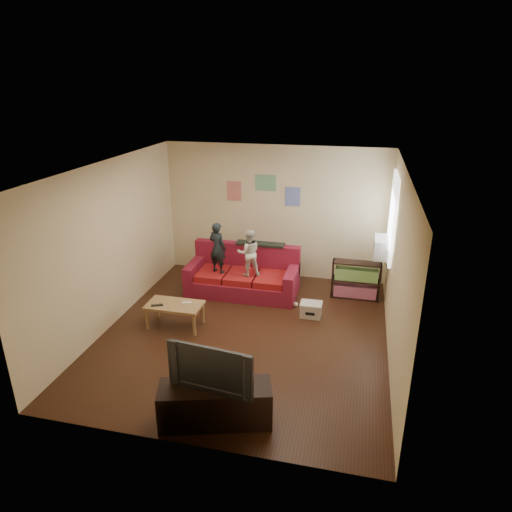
% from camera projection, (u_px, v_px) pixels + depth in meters
% --- Properties ---
extents(room_shell, '(4.52, 5.02, 2.72)m').
position_uv_depth(room_shell, '(244.00, 256.00, 6.94)').
color(room_shell, '#391E10').
rests_on(room_shell, ground).
extents(sofa, '(2.09, 0.96, 0.92)m').
position_uv_depth(sofa, '(244.00, 277.00, 8.79)').
color(sofa, maroon).
rests_on(sofa, ground).
extents(child_a, '(0.42, 0.34, 0.98)m').
position_uv_depth(child_a, '(218.00, 248.00, 8.50)').
color(child_a, black).
rests_on(child_a, sofa).
extents(child_b, '(0.53, 0.48, 0.89)m').
position_uv_depth(child_b, '(249.00, 253.00, 8.39)').
color(child_b, beige).
rests_on(child_b, sofa).
extents(coffee_table, '(0.91, 0.50, 0.41)m').
position_uv_depth(coffee_table, '(175.00, 307.00, 7.52)').
color(coffee_table, '#A57D4B').
rests_on(coffee_table, ground).
extents(remote, '(0.20, 0.12, 0.02)m').
position_uv_depth(remote, '(157.00, 305.00, 7.44)').
color(remote, black).
rests_on(remote, coffee_table).
extents(game_controller, '(0.16, 0.10, 0.03)m').
position_uv_depth(game_controller, '(187.00, 303.00, 7.50)').
color(game_controller, white).
rests_on(game_controller, coffee_table).
extents(bookshelf, '(0.89, 0.27, 0.72)m').
position_uv_depth(bookshelf, '(356.00, 282.00, 8.55)').
color(bookshelf, black).
rests_on(bookshelf, ground).
extents(window, '(0.04, 1.08, 1.48)m').
position_uv_depth(window, '(392.00, 217.00, 7.86)').
color(window, white).
rests_on(window, room_shell).
extents(ac_unit, '(0.28, 0.55, 0.35)m').
position_uv_depth(ac_unit, '(382.00, 247.00, 8.09)').
color(ac_unit, '#B7B2A3').
rests_on(ac_unit, window).
extents(artwork_left, '(0.30, 0.01, 0.40)m').
position_uv_depth(artwork_left, '(234.00, 191.00, 9.23)').
color(artwork_left, '#D87266').
rests_on(artwork_left, room_shell).
extents(artwork_center, '(0.42, 0.01, 0.32)m').
position_uv_depth(artwork_center, '(265.00, 183.00, 9.02)').
color(artwork_center, '#72B27F').
rests_on(artwork_center, room_shell).
extents(artwork_right, '(0.30, 0.01, 0.38)m').
position_uv_depth(artwork_right, '(293.00, 197.00, 9.00)').
color(artwork_right, '#727FCC').
rests_on(artwork_right, room_shell).
extents(file_box, '(0.37, 0.28, 0.26)m').
position_uv_depth(file_box, '(311.00, 310.00, 7.92)').
color(file_box, beige).
rests_on(file_box, ground).
extents(tv_stand, '(1.40, 0.80, 0.50)m').
position_uv_depth(tv_stand, '(215.00, 404.00, 5.44)').
color(tv_stand, black).
rests_on(tv_stand, ground).
extents(television, '(1.05, 0.26, 0.60)m').
position_uv_depth(television, '(214.00, 365.00, 5.24)').
color(television, black).
rests_on(television, tv_stand).
extents(tissue, '(0.10, 0.10, 0.09)m').
position_uv_depth(tissue, '(296.00, 304.00, 8.29)').
color(tissue, silver).
rests_on(tissue, ground).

